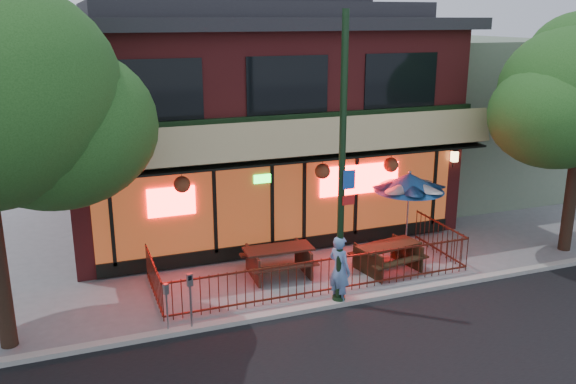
# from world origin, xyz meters

# --- Properties ---
(ground) EXTENTS (80.00, 80.00, 0.00)m
(ground) POSITION_xyz_m (0.00, 0.00, 0.00)
(ground) COLOR gray
(ground) RESTS_ON ground
(curb) EXTENTS (80.00, 0.25, 0.12)m
(curb) POSITION_xyz_m (0.00, -0.50, 0.06)
(curb) COLOR #999993
(curb) RESTS_ON ground
(restaurant_building) EXTENTS (12.96, 9.49, 8.05)m
(restaurant_building) POSITION_xyz_m (0.00, 7.11, 4.13)
(restaurant_building) COLOR maroon
(restaurant_building) RESTS_ON ground
(neighbor_building) EXTENTS (6.00, 7.00, 6.00)m
(neighbor_building) POSITION_xyz_m (9.00, 7.70, 3.00)
(neighbor_building) COLOR slate
(neighbor_building) RESTS_ON ground
(patio_fence) EXTENTS (8.44, 2.62, 1.00)m
(patio_fence) POSITION_xyz_m (0.00, 0.50, 0.63)
(patio_fence) COLOR #49180F
(patio_fence) RESTS_ON ground
(street_light) EXTENTS (0.43, 0.32, 7.00)m
(street_light) POSITION_xyz_m (0.00, -0.40, 3.15)
(street_light) COLOR black
(street_light) RESTS_ON ground
(picnic_table_left) EXTENTS (1.92, 1.50, 0.80)m
(picnic_table_left) POSITION_xyz_m (-0.80, 1.76, 0.52)
(picnic_table_left) COLOR #3E2016
(picnic_table_left) RESTS_ON ground
(picnic_table_right) EXTENTS (2.00, 1.66, 0.77)m
(picnic_table_right) POSITION_xyz_m (2.17, 1.02, 0.50)
(picnic_table_right) COLOR black
(picnic_table_right) RESTS_ON ground
(patio_umbrella) EXTENTS (2.11, 2.11, 2.41)m
(patio_umbrella) POSITION_xyz_m (3.60, 2.40, 2.06)
(patio_umbrella) COLOR gray
(patio_umbrella) RESTS_ON ground
(pedestrian) EXTENTS (0.64, 0.76, 1.76)m
(pedestrian) POSITION_xyz_m (0.03, -0.35, 0.88)
(pedestrian) COLOR #5F86BE
(pedestrian) RESTS_ON ground
(parking_meter_near) EXTENTS (0.14, 0.12, 1.40)m
(parking_meter_near) POSITION_xyz_m (-3.68, -0.48, 0.95)
(parking_meter_near) COLOR gray
(parking_meter_near) RESTS_ON ground
(parking_meter_far) EXTENTS (0.13, 0.13, 1.21)m
(parking_meter_far) POSITION_xyz_m (-4.20, -0.40, 0.82)
(parking_meter_far) COLOR gray
(parking_meter_far) RESTS_ON ground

